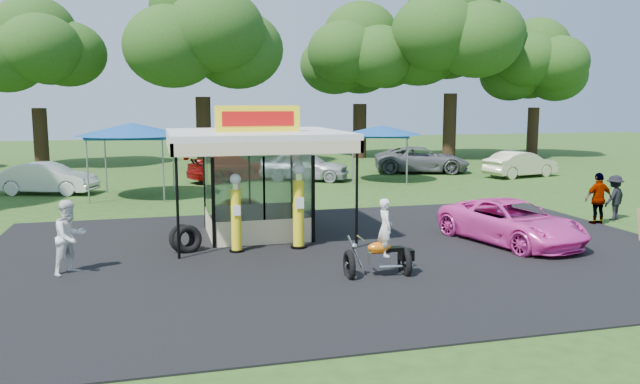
# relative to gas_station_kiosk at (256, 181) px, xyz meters

# --- Properties ---
(ground) EXTENTS (120.00, 120.00, 0.00)m
(ground) POSITION_rel_gas_station_kiosk_xyz_m (2.00, -4.99, -1.78)
(ground) COLOR #284816
(ground) RESTS_ON ground
(asphalt_apron) EXTENTS (20.00, 14.00, 0.04)m
(asphalt_apron) POSITION_rel_gas_station_kiosk_xyz_m (2.00, -2.99, -1.76)
(asphalt_apron) COLOR black
(asphalt_apron) RESTS_ON ground
(gas_station_kiosk) EXTENTS (5.40, 5.40, 4.18)m
(gas_station_kiosk) POSITION_rel_gas_station_kiosk_xyz_m (0.00, 0.00, 0.00)
(gas_station_kiosk) COLOR white
(gas_station_kiosk) RESTS_ON ground
(gas_pump_left) EXTENTS (0.43, 0.43, 2.29)m
(gas_pump_left) POSITION_rel_gas_station_kiosk_xyz_m (-0.92, -2.13, -0.69)
(gas_pump_left) COLOR black
(gas_pump_left) RESTS_ON ground
(gas_pump_right) EXTENTS (0.47, 0.47, 2.54)m
(gas_pump_right) POSITION_rel_gas_station_kiosk_xyz_m (0.90, -2.13, -0.56)
(gas_pump_right) COLOR black
(gas_pump_right) RESTS_ON ground
(motorcycle) EXTENTS (1.73, 0.87, 2.03)m
(motorcycle) POSITION_rel_gas_station_kiosk_xyz_m (2.25, -5.51, -0.99)
(motorcycle) COLOR black
(motorcycle) RESTS_ON ground
(spare_tires) EXTENTS (1.05, 0.81, 0.85)m
(spare_tires) POSITION_rel_gas_station_kiosk_xyz_m (-2.34, -1.77, -1.37)
(spare_tires) COLOR black
(spare_tires) RESTS_ON ground
(kiosk_car) EXTENTS (2.82, 1.13, 0.96)m
(kiosk_car) POSITION_rel_gas_station_kiosk_xyz_m (-0.00, 2.21, -1.30)
(kiosk_car) COLOR yellow
(kiosk_car) RESTS_ON ground
(pink_sedan) EXTENTS (3.32, 5.20, 1.34)m
(pink_sedan) POSITION_rel_gas_station_kiosk_xyz_m (7.32, -3.09, -1.11)
(pink_sedan) COLOR #FF45BD
(pink_sedan) RESTS_ON ground
(spectator_west) EXTENTS (1.15, 1.16, 1.89)m
(spectator_west) POSITION_rel_gas_station_kiosk_xyz_m (-5.22, -3.28, -0.84)
(spectator_west) COLOR white
(spectator_west) RESTS_ON ground
(spectator_east_a) EXTENTS (1.22, 0.97, 1.64)m
(spectator_east_a) POSITION_rel_gas_station_kiosk_xyz_m (13.09, -0.60, -0.96)
(spectator_east_a) COLOR black
(spectator_east_a) RESTS_ON ground
(spectator_east_b) EXTENTS (1.08, 0.45, 1.84)m
(spectator_east_b) POSITION_rel_gas_station_kiosk_xyz_m (11.89, -1.24, -0.86)
(spectator_east_b) COLOR gray
(spectator_east_b) RESTS_ON ground
(bg_car_a) EXTENTS (4.72, 2.88, 1.47)m
(bg_car_a) POSITION_rel_gas_station_kiosk_xyz_m (-8.04, 11.60, -1.05)
(bg_car_a) COLOR silver
(bg_car_a) RESTS_ON ground
(bg_car_b) EXTENTS (5.32, 3.76, 1.43)m
(bg_car_b) POSITION_rel_gas_station_kiosk_xyz_m (0.89, 14.18, -1.07)
(bg_car_b) COLOR maroon
(bg_car_b) RESTS_ON ground
(bg_car_c) EXTENTS (5.18, 3.83, 1.64)m
(bg_car_c) POSITION_rel_gas_station_kiosk_xyz_m (4.77, 13.40, -0.96)
(bg_car_c) COLOR #BBBCC0
(bg_car_c) RESTS_ON ground
(bg_car_d) EXTENTS (6.21, 4.18, 1.58)m
(bg_car_d) POSITION_rel_gas_station_kiosk_xyz_m (12.52, 15.29, -0.99)
(bg_car_d) COLOR slate
(bg_car_d) RESTS_ON ground
(bg_car_e) EXTENTS (4.71, 2.54, 1.47)m
(bg_car_e) POSITION_rel_gas_station_kiosk_xyz_m (17.13, 11.83, -1.05)
(bg_car_e) COLOR beige
(bg_car_e) RESTS_ON ground
(tent_west) EXTENTS (4.81, 4.81, 3.36)m
(tent_west) POSITION_rel_gas_station_kiosk_xyz_m (-4.09, 9.50, 1.26)
(tent_west) COLOR gray
(tent_west) RESTS_ON ground
(tent_east) EXTENTS (4.34, 4.34, 3.04)m
(tent_east) POSITION_rel_gas_station_kiosk_xyz_m (8.70, 12.10, 0.96)
(tent_east) COLOR gray
(tent_east) RESTS_ON ground
(oak_far_b) EXTENTS (8.99, 8.99, 10.72)m
(oak_far_b) POSITION_rel_gas_station_kiosk_xyz_m (-10.32, 24.48, 5.06)
(oak_far_b) COLOR black
(oak_far_b) RESTS_ON ground
(oak_far_c) EXTENTS (11.05, 11.05, 13.02)m
(oak_far_c) POSITION_rel_gas_station_kiosk_xyz_m (0.07, 22.79, 6.48)
(oak_far_c) COLOR black
(oak_far_c) RESTS_ON ground
(oak_far_d) EXTENTS (9.60, 9.60, 11.43)m
(oak_far_d) POSITION_rel_gas_station_kiosk_xyz_m (12.08, 25.93, 5.50)
(oak_far_d) COLOR black
(oak_far_d) RESTS_ON ground
(oak_far_e) EXTENTS (11.40, 11.40, 13.57)m
(oak_far_e) POSITION_rel_gas_station_kiosk_xyz_m (18.20, 23.09, 6.88)
(oak_far_e) COLOR black
(oak_far_e) RESTS_ON ground
(oak_far_f) EXTENTS (8.63, 8.63, 10.40)m
(oak_far_f) POSITION_rel_gas_station_kiosk_xyz_m (25.53, 23.48, 4.89)
(oak_far_f) COLOR black
(oak_far_f) RESTS_ON ground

